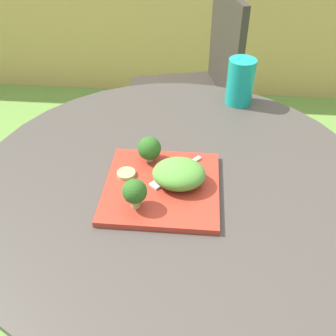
{
  "coord_description": "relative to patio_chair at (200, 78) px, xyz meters",
  "views": [
    {
      "loc": [
        0.05,
        -0.69,
        1.33
      ],
      "look_at": [
        -0.01,
        -0.03,
        0.79
      ],
      "focal_mm": 41.48,
      "sensor_mm": 36.0,
      "label": 1
    }
  ],
  "objects": [
    {
      "name": "salad_plate",
      "position": [
        -0.07,
        -1.04,
        0.23
      ],
      "size": [
        0.25,
        0.25,
        0.01
      ],
      "primitive_type": "cube",
      "color": "#AD3323",
      "rests_on": "patio_table"
    },
    {
      "name": "broccoli_floret_1",
      "position": [
        -0.11,
        -0.95,
        0.27
      ],
      "size": [
        0.06,
        0.06,
        0.06
      ],
      "color": "#99B770",
      "rests_on": "salad_plate"
    },
    {
      "name": "patio_table",
      "position": [
        -0.05,
        -0.98,
        -0.03
      ],
      "size": [
        0.94,
        0.94,
        0.75
      ],
      "color": "#423D38",
      "rests_on": "ground_plane"
    },
    {
      "name": "lettuce_mound",
      "position": [
        -0.04,
        -1.03,
        0.27
      ],
      "size": [
        0.12,
        0.1,
        0.05
      ],
      "primitive_type": "ellipsoid",
      "color": "#519338",
      "rests_on": "salad_plate"
    },
    {
      "name": "patio_chair",
      "position": [
        0.0,
        0.0,
        0.0
      ],
      "size": [
        0.53,
        0.53,
        0.9
      ],
      "color": "#332D28",
      "rests_on": "ground_plane"
    },
    {
      "name": "drinking_glass",
      "position": [
        0.12,
        -0.63,
        0.29
      ],
      "size": [
        0.08,
        0.08,
        0.13
      ],
      "color": "#149989",
      "rests_on": "patio_table"
    },
    {
      "name": "cucumber_slice_0",
      "position": [
        -0.16,
        -1.01,
        0.24
      ],
      "size": [
        0.04,
        0.04,
        0.01
      ],
      "primitive_type": "cylinder",
      "color": "#8EB766",
      "rests_on": "salad_plate"
    },
    {
      "name": "broccoli_floret_0",
      "position": [
        -0.12,
        -1.11,
        0.28
      ],
      "size": [
        0.05,
        0.05,
        0.07
      ],
      "color": "#99B770",
      "rests_on": "salad_plate"
    },
    {
      "name": "fork",
      "position": [
        -0.05,
        -1.01,
        0.24
      ],
      "size": [
        0.11,
        0.13,
        0.0
      ],
      "color": "silver",
      "rests_on": "salad_plate"
    }
  ]
}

